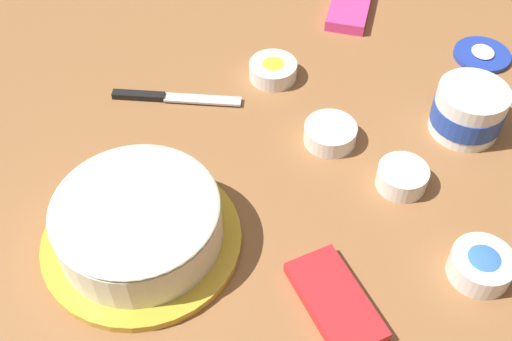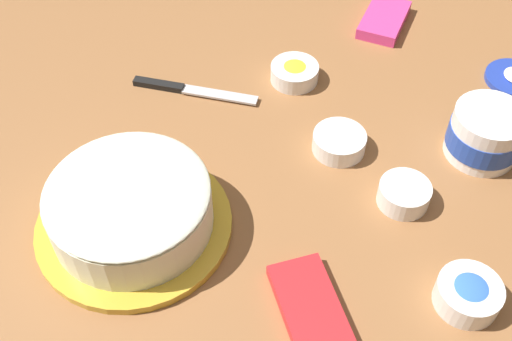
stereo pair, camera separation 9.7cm
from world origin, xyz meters
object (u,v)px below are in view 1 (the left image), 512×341
frosted_cake (139,224)px  candy_box_lower (335,301)px  frosting_tub (469,110)px  sprinkle_bowl_green (402,177)px  candy_box_upper (349,10)px  spreading_knife (165,97)px  sprinkle_bowl_blue (481,265)px  sprinkle_bowl_yellow (273,69)px  sprinkle_bowl_orange (330,133)px  frosting_tub_lid (482,55)px

frosted_cake → candy_box_lower: (0.11, 0.27, -0.04)m
frosting_tub → sprinkle_bowl_green: bearing=-46.7°
candy_box_lower → candy_box_upper: size_ratio=1.13×
spreading_knife → candy_box_lower: 0.50m
sprinkle_bowl_blue → candy_box_lower: (0.04, -0.21, -0.01)m
spreading_knife → sprinkle_bowl_yellow: 0.21m
spreading_knife → frosting_tub: bearing=80.3°
sprinkle_bowl_orange → sprinkle_bowl_green: 0.15m
spreading_knife → sprinkle_bowl_orange: sprinkle_bowl_orange is taller
sprinkle_bowl_orange → frosting_tub_lid: bearing=124.1°
spreading_knife → candy_box_upper: (-0.26, 0.37, 0.01)m
sprinkle_bowl_blue → candy_box_upper: bearing=-170.7°
frosted_cake → sprinkle_bowl_orange: size_ratio=3.30×
spreading_knife → sprinkle_bowl_orange: 0.31m
sprinkle_bowl_yellow → candy_box_lower: 0.49m
candy_box_lower → sprinkle_bowl_orange: bearing=151.4°
sprinkle_bowl_yellow → frosting_tub: bearing=65.6°
candy_box_lower → sprinkle_bowl_green: bearing=124.8°
sprinkle_bowl_orange → sprinkle_bowl_yellow: bearing=-152.4°
frosting_tub → frosting_tub_lid: 0.22m
sprinkle_bowl_yellow → sprinkle_bowl_blue: size_ratio=1.00×
spreading_knife → sprinkle_bowl_blue: bearing=51.1°
sprinkle_bowl_yellow → sprinkle_bowl_blue: sprinkle_bowl_blue is taller
frosted_cake → frosting_tub_lid: 0.75m
frosting_tub_lid → sprinkle_bowl_blue: size_ratio=1.21×
frosted_cake → frosting_tub: frosted_cake is taller
frosted_cake → frosting_tub_lid: bearing=124.1°
frosting_tub_lid → sprinkle_bowl_orange: 0.39m
frosting_tub_lid → sprinkle_bowl_orange: bearing=-55.9°
sprinkle_bowl_yellow → sprinkle_bowl_green: size_ratio=1.10×
sprinkle_bowl_yellow → candy_box_lower: sprinkle_bowl_yellow is taller
frosting_tub_lid → frosting_tub: bearing=-23.8°
sprinkle_bowl_green → candy_box_lower: sprinkle_bowl_green is taller
frosting_tub → sprinkle_bowl_orange: 0.24m
sprinkle_bowl_yellow → candy_box_upper: 0.26m
spreading_knife → sprinkle_bowl_blue: 0.61m
spreading_knife → sprinkle_bowl_orange: (0.11, 0.29, 0.01)m
sprinkle_bowl_green → frosting_tub: bearing=133.3°
frosting_tub → sprinkle_bowl_orange: frosting_tub is taller
spreading_knife → sprinkle_bowl_green: (0.21, 0.39, 0.01)m
candy_box_upper → spreading_knife: bearing=-39.3°
frosting_tub → sprinkle_bowl_yellow: frosting_tub is taller
frosting_tub_lid → spreading_knife: 0.62m
frosted_cake → sprinkle_bowl_green: bearing=104.1°
sprinkle_bowl_blue → frosting_tub: bearing=170.1°
spreading_knife → sprinkle_bowl_blue: (0.38, 0.47, 0.02)m
sprinkle_bowl_orange → sprinkle_bowl_green: bearing=45.7°
frosted_cake → sprinkle_bowl_green: size_ratio=3.64×
sprinkle_bowl_orange → sprinkle_bowl_blue: (0.27, 0.18, 0.00)m
frosting_tub → sprinkle_bowl_green: size_ratio=1.49×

